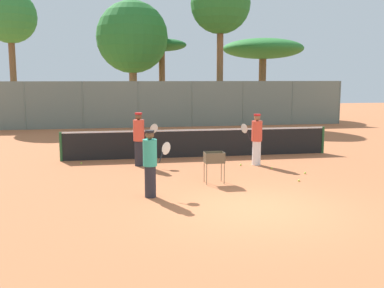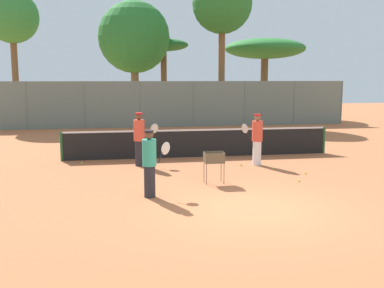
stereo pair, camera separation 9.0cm
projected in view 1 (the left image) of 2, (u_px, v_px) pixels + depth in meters
The scene contains 19 objects.
ground_plane at pixel (256, 209), 10.38m from camera, with size 80.00×80.00×0.00m, color #B7663D.
tennis_net at pixel (199, 142), 17.14m from camera, with size 10.29×0.10×1.07m.
back_fence at pixel (165, 104), 27.46m from camera, with size 23.10×0.08×2.80m.
tree_0 at pixel (220, 5), 29.53m from camera, with size 3.96×3.96×9.84m.
tree_1 at pixel (10, 18), 27.86m from camera, with size 3.29×3.29×8.42m.
tree_2 at pixel (162, 48), 32.80m from camera, with size 3.62×3.62×5.83m.
tree_3 at pixel (263, 50), 33.67m from camera, with size 6.03×6.03×5.92m.
tree_4 at pixel (132, 38), 31.10m from camera, with size 4.97×4.97×8.29m.
player_white_outfit at pixel (150, 163), 11.30m from camera, with size 0.80×0.60×1.71m.
player_red_cap at pixel (139, 138), 15.36m from camera, with size 0.92×0.41×1.83m.
player_yellow_shirt at pixel (257, 139), 15.52m from camera, with size 0.63×0.80×1.78m.
ball_cart at pixel (214, 160), 12.83m from camera, with size 0.56×0.41×0.90m.
tennis_ball_0 at pixel (149, 186), 12.46m from camera, with size 0.07×0.07×0.07m, color #D1E54C.
tennis_ball_1 at pixel (272, 168), 14.93m from camera, with size 0.07×0.07×0.07m, color #D1E54C.
tennis_ball_2 at pixel (81, 163), 15.78m from camera, with size 0.07×0.07×0.07m, color #D1E54C.
tennis_ball_3 at pixel (241, 165), 15.48m from camera, with size 0.07×0.07×0.07m, color #D1E54C.
tennis_ball_4 at pixel (305, 173), 14.17m from camera, with size 0.07×0.07×0.07m, color #D1E54C.
tennis_ball_5 at pixel (299, 180), 13.12m from camera, with size 0.07×0.07×0.07m, color #D1E54C.
parked_car at pixel (224, 112), 31.20m from camera, with size 4.20×1.70×1.60m.
Camera 1 is at (-3.22, -9.63, 3.01)m, focal length 42.00 mm.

